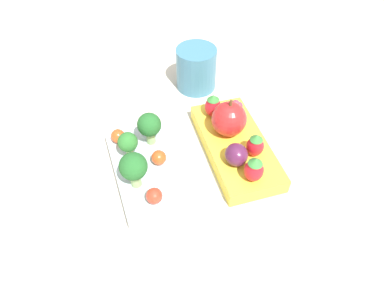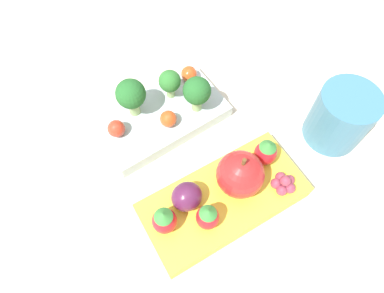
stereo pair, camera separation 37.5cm
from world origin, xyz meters
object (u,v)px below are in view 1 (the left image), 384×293
(bento_box_fruit, at_px, (235,146))
(strawberry_2, at_px, (213,106))
(broccoli_floret_2, at_px, (128,143))
(cherry_tomato_0, at_px, (118,136))
(cherry_tomato_2, at_px, (154,196))
(drinking_cup, at_px, (196,69))
(bento_box_savoury, at_px, (147,168))
(cherry_tomato_1, at_px, (160,159))
(grape_cluster, at_px, (235,107))
(broccoli_floret_0, at_px, (133,167))
(broccoli_floret_1, at_px, (149,126))
(apple, at_px, (229,119))
(strawberry_1, at_px, (254,169))
(strawberry_0, at_px, (255,145))
(plum, at_px, (236,155))

(bento_box_fruit, relative_size, strawberry_2, 4.80)
(broccoli_floret_2, xyz_separation_m, cherry_tomato_0, (0.04, 0.01, -0.02))
(cherry_tomato_2, height_order, drinking_cup, drinking_cup)
(bento_box_savoury, bearing_deg, broccoli_floret_2, 38.36)
(bento_box_fruit, distance_m, cherry_tomato_2, 0.17)
(bento_box_savoury, relative_size, cherry_tomato_1, 7.82)
(grape_cluster, bearing_deg, broccoli_floret_0, 115.91)
(broccoli_floret_1, height_order, apple, apple)
(cherry_tomato_1, bearing_deg, strawberry_1, -121.56)
(cherry_tomato_1, height_order, strawberry_0, strawberry_0)
(broccoli_floret_1, height_order, cherry_tomato_0, broccoli_floret_1)
(apple, bearing_deg, broccoli_floret_1, 79.51)
(broccoli_floret_0, bearing_deg, strawberry_2, -57.71)
(bento_box_fruit, xyz_separation_m, strawberry_1, (-0.08, 0.01, 0.03))
(broccoli_floret_0, bearing_deg, bento_box_fruit, -80.02)
(strawberry_1, bearing_deg, broccoli_floret_1, 44.15)
(cherry_tomato_2, relative_size, strawberry_2, 0.54)
(bento_box_savoury, xyz_separation_m, cherry_tomato_0, (0.06, 0.03, 0.02))
(grape_cluster, bearing_deg, apple, 143.57)
(broccoli_floret_2, distance_m, cherry_tomato_0, 0.04)
(broccoli_floret_1, bearing_deg, grape_cluster, -82.32)
(cherry_tomato_0, bearing_deg, broccoli_floret_0, -175.41)
(bento_box_fruit, xyz_separation_m, strawberry_2, (0.07, 0.01, 0.03))
(cherry_tomato_1, height_order, grape_cluster, grape_cluster)
(grape_cluster, distance_m, drinking_cup, 0.13)
(bento_box_fruit, relative_size, drinking_cup, 2.48)
(cherry_tomato_2, bearing_deg, bento_box_savoury, -3.60)
(bento_box_savoury, bearing_deg, cherry_tomato_0, 25.54)
(grape_cluster, bearing_deg, plum, 156.26)
(cherry_tomato_1, xyz_separation_m, cherry_tomato_2, (-0.06, 0.03, 0.00))
(bento_box_savoury, height_order, cherry_tomato_0, cherry_tomato_0)
(cherry_tomato_2, xyz_separation_m, apple, (0.09, -0.15, 0.02))
(strawberry_1, distance_m, plum, 0.04)
(strawberry_0, bearing_deg, broccoli_floret_1, 60.43)
(broccoli_floret_1, distance_m, strawberry_2, 0.12)
(cherry_tomato_2, bearing_deg, cherry_tomato_1, -21.91)
(cherry_tomato_0, height_order, strawberry_2, strawberry_2)
(broccoli_floret_2, distance_m, cherry_tomato_1, 0.05)
(bento_box_fruit, bearing_deg, strawberry_2, 10.72)
(cherry_tomato_2, bearing_deg, cherry_tomato_0, 10.85)
(cherry_tomato_1, height_order, drinking_cup, drinking_cup)
(grape_cluster, bearing_deg, cherry_tomato_1, 114.53)
(broccoli_floret_2, xyz_separation_m, grape_cluster, (0.04, -0.20, -0.02))
(broccoli_floret_1, xyz_separation_m, cherry_tomato_1, (-0.05, -0.00, -0.03))
(cherry_tomato_1, distance_m, cherry_tomato_2, 0.07)
(plum, bearing_deg, bento_box_fruit, -25.04)
(bento_box_fruit, xyz_separation_m, grape_cluster, (0.07, -0.03, 0.02))
(cherry_tomato_2, relative_size, apple, 0.35)
(grape_cluster, bearing_deg, cherry_tomato_0, 90.53)
(apple, height_order, plum, apple)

